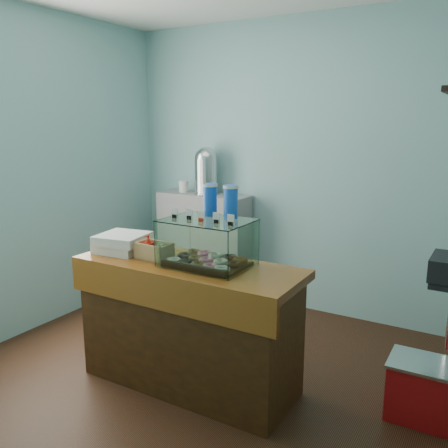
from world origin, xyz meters
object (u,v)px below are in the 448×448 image
Objects in this scene: coffee_urn at (206,170)px; counter at (189,324)px; display_case at (210,240)px; red_cooler at (423,390)px.

counter is at bearing -61.30° from coffee_urn.
display_case is 1.31× the size of red_cooler.
display_case is at bearing -165.91° from red_cooler.
display_case is at bearing 22.06° from counter.
counter is 3.65× the size of red_cooler.
display_case is 1.85m from coffee_urn.
coffee_urn is 1.11× the size of red_cooler.
display_case is 1.65m from red_cooler.
red_cooler is (1.50, 0.42, -0.27)m from counter.
counter is 2.79× the size of display_case.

